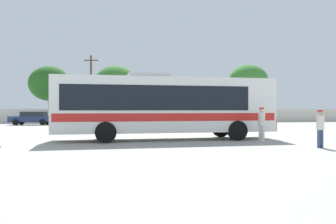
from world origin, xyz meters
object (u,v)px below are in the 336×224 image
object	(u,v)px
coach_bus_white_red	(163,105)
utility_pole_near	(91,88)
passenger_waiting_on_apron	(320,126)
roadside_tree_right	(248,81)
parked_car_second_grey	(92,117)
roadside_tree_midright	(194,93)
parked_car_rightmost_white	(196,117)
roadside_tree_midleft	(115,83)
parked_car_third_silver	(144,117)
attendant_by_bus_door	(262,122)
parked_car_leftmost_dark_blue	(33,118)
roadside_tree_left	(49,84)

from	to	relation	value
coach_bus_white_red	utility_pole_near	bearing A→B (deg)	100.83
passenger_waiting_on_apron	roadside_tree_right	world-z (taller)	roadside_tree_right
passenger_waiting_on_apron	parked_car_second_grey	bearing A→B (deg)	113.31
roadside_tree_midright	parked_car_rightmost_white	bearing A→B (deg)	-101.89
roadside_tree_midleft	utility_pole_near	bearing A→B (deg)	-127.23
parked_car_third_silver	parked_car_rightmost_white	xyz separation A→B (m)	(5.92, 0.18, 0.01)
attendant_by_bus_door	roadside_tree_midright	bearing A→B (deg)	82.70
parked_car_third_silver	roadside_tree_midright	world-z (taller)	roadside_tree_midright
attendant_by_bus_door	parked_car_third_silver	xyz separation A→B (m)	(-3.87, 22.35, -0.21)
coach_bus_white_red	utility_pole_near	xyz separation A→B (m)	(-5.19, 27.15, 2.50)
parked_car_leftmost_dark_blue	parked_car_third_silver	bearing A→B (deg)	-1.28
passenger_waiting_on_apron	roadside_tree_left	bearing A→B (deg)	115.33
coach_bus_white_red	roadside_tree_midright	bearing A→B (deg)	73.79
parked_car_leftmost_dark_blue	roadside_tree_midright	xyz separation A→B (m)	(19.84, 10.08, 3.25)
parked_car_third_silver	roadside_tree_right	size ratio (longest dim) A/B	0.53
attendant_by_bus_door	parked_car_second_grey	xyz separation A→B (m)	(-9.41, 21.84, -0.18)
attendant_by_bus_door	roadside_tree_right	world-z (taller)	roadside_tree_right
parked_car_third_silver	roadside_tree_right	distance (m)	19.99
roadside_tree_left	roadside_tree_midleft	xyz separation A→B (m)	(8.69, 0.70, 0.19)
utility_pole_near	roadside_tree_midright	size ratio (longest dim) A/B	1.36
attendant_by_bus_door	roadside_tree_left	world-z (taller)	roadside_tree_left
roadside_tree_left	attendant_by_bus_door	bearing A→B (deg)	-64.49
passenger_waiting_on_apron	roadside_tree_midright	world-z (taller)	roadside_tree_midright
attendant_by_bus_door	parked_car_leftmost_dark_blue	bearing A→B (deg)	124.68
passenger_waiting_on_apron	roadside_tree_left	xyz separation A→B (m)	(-16.83, 35.55, 4.15)
passenger_waiting_on_apron	attendant_by_bus_door	bearing A→B (deg)	113.28
parked_car_second_grey	roadside_tree_right	world-z (taller)	roadside_tree_right
parked_car_second_grey	roadside_tree_midright	bearing A→B (deg)	38.60
passenger_waiting_on_apron	roadside_tree_midleft	world-z (taller)	roadside_tree_midleft
parked_car_third_silver	roadside_tree_right	world-z (taller)	roadside_tree_right
passenger_waiting_on_apron	coach_bus_white_red	bearing A→B (deg)	140.30
parked_car_third_silver	roadside_tree_left	xyz separation A→B (m)	(-11.65, 10.17, 4.29)
parked_car_leftmost_dark_blue	parked_car_rightmost_white	distance (m)	17.70
parked_car_second_grey	attendant_by_bus_door	bearing A→B (deg)	-66.69
parked_car_second_grey	parked_car_third_silver	bearing A→B (deg)	5.30
parked_car_leftmost_dark_blue	utility_pole_near	world-z (taller)	utility_pole_near
roadside_tree_midleft	roadside_tree_midright	world-z (taller)	roadside_tree_midleft
roadside_tree_midleft	roadside_tree_midright	size ratio (longest dim) A/B	1.24
parked_car_second_grey	parked_car_rightmost_white	bearing A→B (deg)	3.48
passenger_waiting_on_apron	roadside_tree_midleft	size ratio (longest dim) A/B	0.21
parked_car_rightmost_white	roadside_tree_left	size ratio (longest dim) A/B	0.56
attendant_by_bus_door	roadside_tree_midleft	bearing A→B (deg)	101.61
coach_bus_white_red	attendant_by_bus_door	bearing A→B (deg)	-22.71
attendant_by_bus_door	parked_car_third_silver	bearing A→B (deg)	99.82
parked_car_third_silver	utility_pole_near	distance (m)	9.79
parked_car_leftmost_dark_blue	parked_car_rightmost_white	xyz separation A→B (m)	(17.70, -0.08, 0.03)
parked_car_rightmost_white	roadside_tree_midright	distance (m)	10.87
coach_bus_white_red	roadside_tree_left	size ratio (longest dim) A/B	1.61
coach_bus_white_red	parked_car_rightmost_white	world-z (taller)	coach_bus_white_red
parked_car_third_silver	roadside_tree_midleft	size ratio (longest dim) A/B	0.56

